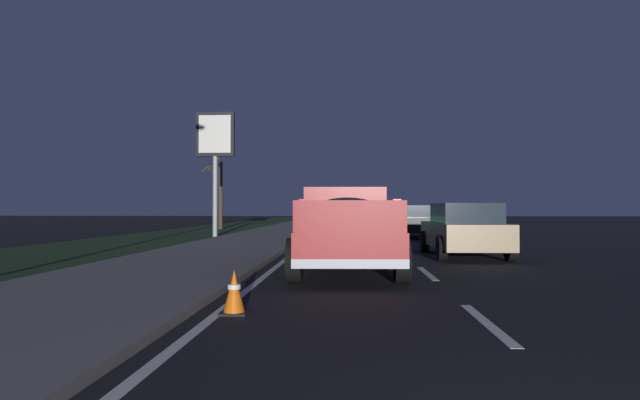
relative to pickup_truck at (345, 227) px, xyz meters
name	(u,v)px	position (x,y,z in m)	size (l,w,h in m)	color
ground	(380,234)	(17.21, -1.75, -0.98)	(144.00, 144.00, 0.00)	black
sidewalk_shoulder	(275,233)	(17.21, 3.95, -0.92)	(108.00, 4.00, 0.12)	slate
grass_verge	(185,234)	(17.21, 8.95, -0.98)	(108.00, 6.00, 0.01)	#1E3819
lane_markings	(334,233)	(19.13, 0.80, -0.98)	(108.00, 3.54, 0.01)	silver
pickup_truck	(345,227)	(0.00, 0.00, 0.00)	(5.49, 2.41, 1.87)	maroon
sedan_green	(349,219)	(18.49, -0.04, -0.20)	(4.43, 2.06, 1.54)	#14592D
sedan_blue	(348,217)	(25.24, -0.01, -0.20)	(4.42, 2.06, 1.54)	navy
sedan_black	(421,221)	(14.22, -3.52, -0.20)	(4.40, 2.02, 1.54)	black
sedan_tan	(464,229)	(3.91, -3.40, -0.20)	(4.42, 2.06, 1.54)	#9E845B
gas_price_sign	(215,144)	(14.49, 6.58, 3.63)	(0.27, 1.90, 6.19)	#99999E
bare_tree_far	(220,191)	(23.96, 8.66, 1.57)	(0.92, 1.54, 5.28)	#423323
traffic_cone_near	(234,292)	(-4.86, 1.42, -0.70)	(0.36, 0.36, 0.58)	black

